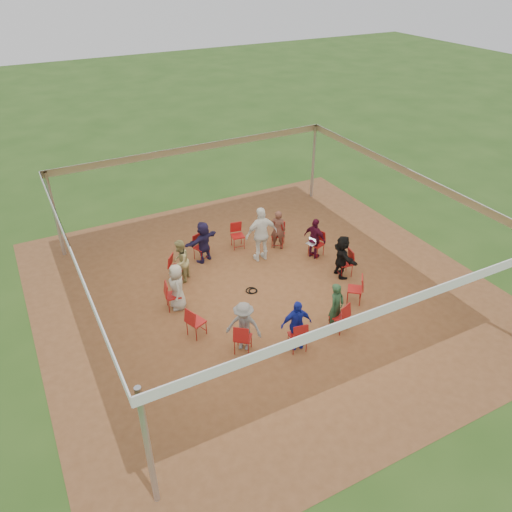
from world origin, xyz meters
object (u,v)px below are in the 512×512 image
person_seated_5 (244,326)px  laptop (312,242)px  person_seated_3 (180,261)px  cable_coil (252,291)px  chair_6 (196,322)px  person_seated_4 (177,287)px  chair_2 (238,236)px  chair_8 (298,336)px  chair_0 (316,244)px  chair_9 (339,317)px  chair_3 (201,248)px  person_seated_7 (336,307)px  chair_1 (278,235)px  person_seated_6 (296,325)px  person_seated_8 (342,257)px  chair_7 (243,338)px  standing_person (261,234)px  person_seated_0 (315,239)px  chair_10 (355,289)px  person_seated_1 (278,230)px  chair_4 (177,268)px  chair_5 (173,295)px  person_seated_2 (203,242)px

person_seated_5 → laptop: size_ratio=4.05×
person_seated_3 → cable_coil: size_ratio=3.91×
chair_6 → person_seated_4: size_ratio=0.63×
chair_2 → chair_8: bearing=90.0°
laptop → chair_0: bearing=-90.0°
chair_2 → chair_9: bearing=105.0°
chair_3 → cable_coil: (0.64, -2.42, -0.43)m
person_seated_5 → laptop: 4.86m
chair_2 → chair_3: 1.41m
chair_8 → cable_coil: chair_8 is taller
chair_2 → person_seated_7: person_seated_7 is taller
chair_9 → laptop: (1.32, 3.40, 0.22)m
cable_coil → chair_0: bearing=16.1°
chair_1 → person_seated_6: person_seated_6 is taller
person_seated_8 → chair_1: bearing=27.8°
chair_9 → person_seated_3: (-2.96, 4.20, 0.27)m
chair_1 → person_seated_8: 2.67m
person_seated_7 → cable_coil: 2.92m
chair_7 → standing_person: (2.54, 3.72, 0.51)m
person_seated_7 → standing_person: standing_person is taller
chair_6 → person_seated_6: size_ratio=0.63×
chair_1 → person_seated_0: bearing=160.2°
chair_9 → person_seated_5: (-2.60, 0.54, 0.27)m
chair_8 → chair_9: size_ratio=1.00×
chair_10 → person_seated_1: person_seated_1 is taller
person_seated_1 → person_seated_6: 5.02m
chair_4 → laptop: bearing=118.2°
chair_0 → person_seated_7: 3.77m
standing_person → person_seated_4: bearing=22.3°
chair_0 → chair_7: size_ratio=1.00×
chair_2 → laptop: chair_2 is taller
person_seated_1 → chair_5: bearing=59.3°
person_seated_7 → chair_5: bearing=120.7°
chair_0 → chair_2: 2.72m
person_seated_2 → person_seated_7: size_ratio=1.00×
person_seated_6 → cable_coil: (0.11, 2.69, -0.70)m
chair_5 → chair_2: bearing=135.0°
chair_4 → person_seated_0: bearing=119.3°
chair_8 → chair_10: same height
person_seated_6 → chair_0: bearing=59.3°
chair_1 → person_seated_8: bearing=147.8°
chair_6 → chair_8: same height
chair_0 → chair_7: (-4.27, -3.05, 0.00)m
person_seated_6 → person_seated_8: size_ratio=1.00×
chair_4 → standing_person: standing_person is taller
chair_7 → person_seated_6: bearing=19.8°
person_seated_8 → person_seated_3: bearing=75.0°
chair_9 → chair_0: bearing=45.0°
chair_10 → person_seated_8: person_seated_8 is taller
chair_5 → standing_person: standing_person is taller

